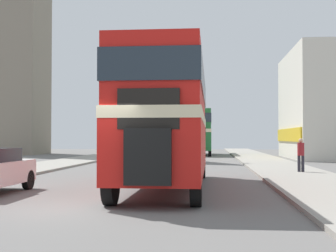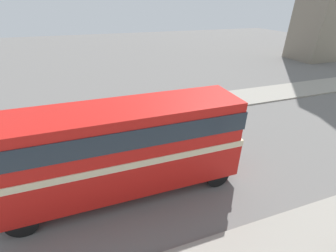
# 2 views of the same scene
# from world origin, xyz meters

# --- Properties ---
(ground_plane) EXTENTS (120.00, 120.00, 0.00)m
(ground_plane) POSITION_xyz_m (0.00, 0.00, 0.00)
(ground_plane) COLOR slate
(double_decker_bus) EXTENTS (2.45, 10.32, 4.25)m
(double_decker_bus) POSITION_xyz_m (1.50, 4.73, 2.54)
(double_decker_bus) COLOR red
(double_decker_bus) RESTS_ON ground_plane
(bus_distant) EXTENTS (2.55, 9.52, 4.41)m
(bus_distant) POSITION_xyz_m (1.76, 35.88, 2.62)
(bus_distant) COLOR #1E602D
(bus_distant) RESTS_ON ground_plane
(pedestrian_walking) EXTENTS (0.32, 0.32, 1.56)m
(pedestrian_walking) POSITION_xyz_m (7.14, 11.30, 1.00)
(pedestrian_walking) COLOR #282833
(pedestrian_walking) RESTS_ON sidewalk_right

